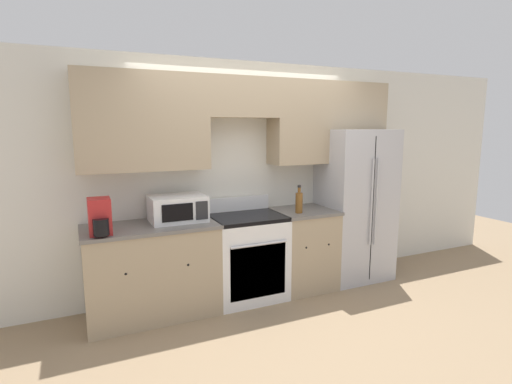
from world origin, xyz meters
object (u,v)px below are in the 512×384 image
(refrigerator, at_px, (353,205))
(bottle, at_px, (299,202))
(oven_range, at_px, (247,256))
(microwave, at_px, (178,208))

(refrigerator, height_order, bottle, refrigerator)
(oven_range, relative_size, bottle, 3.49)
(oven_range, xyz_separation_m, bottle, (0.58, -0.12, 0.58))
(refrigerator, xyz_separation_m, microwave, (-2.20, 0.02, 0.14))
(refrigerator, distance_m, bottle, 0.90)
(refrigerator, bearing_deg, microwave, 179.36)
(oven_range, xyz_separation_m, microwave, (-0.73, 0.07, 0.59))
(microwave, relative_size, bottle, 1.77)
(microwave, distance_m, bottle, 1.33)
(microwave, height_order, bottle, bottle)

